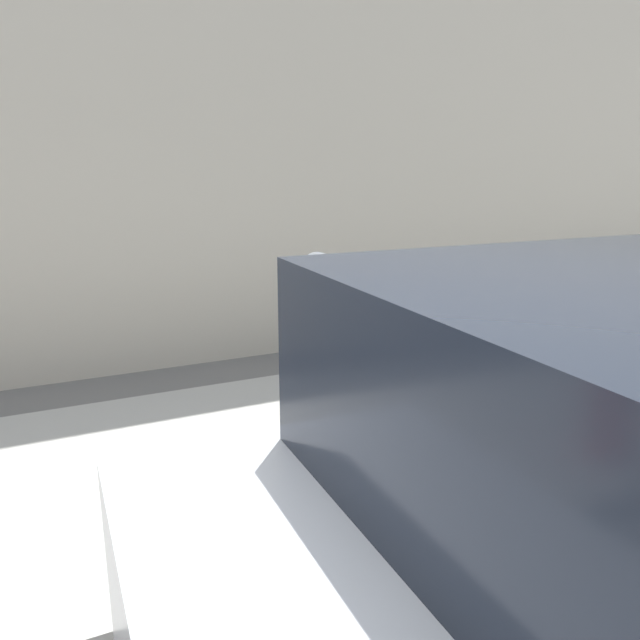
{
  "coord_description": "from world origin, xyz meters",
  "views": [
    {
      "loc": [
        -0.76,
        -1.63,
        2.09
      ],
      "look_at": [
        0.57,
        1.14,
        1.31
      ],
      "focal_mm": 35.0,
      "sensor_mm": 36.0,
      "label": 1
    }
  ],
  "objects": [
    {
      "name": "parking_meter",
      "position": [
        0.57,
        1.14,
        1.19
      ],
      "size": [
        0.19,
        0.12,
        1.52
      ],
      "color": "#2D2D30",
      "rests_on": "sidewalk"
    },
    {
      "name": "building_facade",
      "position": [
        0.0,
        4.8,
        2.89
      ],
      "size": [
        24.0,
        0.3,
        5.78
      ],
      "color": "beige",
      "rests_on": "ground_plane"
    },
    {
      "name": "sidewalk",
      "position": [
        0.0,
        2.2,
        0.07
      ],
      "size": [
        24.0,
        2.8,
        0.13
      ],
      "color": "#ADAAA3",
      "rests_on": "ground_plane"
    }
  ]
}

